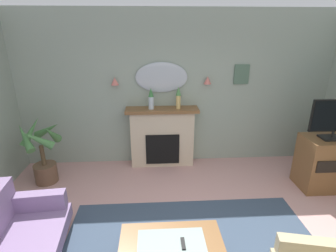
# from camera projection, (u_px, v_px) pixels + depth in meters

# --- Properties ---
(wall_back) EXTENTS (6.91, 0.10, 2.91)m
(wall_back) POSITION_uv_depth(u_px,v_px,m) (176.00, 90.00, 5.00)
(wall_back) COLOR #93A393
(wall_back) RESTS_ON ground
(fireplace) EXTENTS (1.36, 0.36, 1.16)m
(fireplace) POSITION_uv_depth(u_px,v_px,m) (162.00, 137.00, 5.09)
(fireplace) COLOR beige
(fireplace) RESTS_ON ground
(mantel_vase_left) EXTENTS (0.10, 0.10, 0.39)m
(mantel_vase_left) POSITION_uv_depth(u_px,v_px,m) (151.00, 99.00, 4.77)
(mantel_vase_left) COLOR silver
(mantel_vase_left) RESTS_ON fireplace
(mantel_vase_right) EXTENTS (0.10, 0.10, 0.41)m
(mantel_vase_right) POSITION_uv_depth(u_px,v_px,m) (178.00, 97.00, 4.79)
(mantel_vase_right) COLOR tan
(mantel_vase_right) RESTS_ON fireplace
(wall_mirror) EXTENTS (0.96, 0.06, 0.56)m
(wall_mirror) POSITION_uv_depth(u_px,v_px,m) (161.00, 77.00, 4.82)
(wall_mirror) COLOR #B2BCC6
(wall_sconce_left) EXTENTS (0.14, 0.14, 0.14)m
(wall_sconce_left) POSITION_uv_depth(u_px,v_px,m) (115.00, 81.00, 4.74)
(wall_sconce_left) COLOR #D17066
(wall_sconce_right) EXTENTS (0.14, 0.14, 0.14)m
(wall_sconce_right) POSITION_uv_depth(u_px,v_px,m) (208.00, 80.00, 4.84)
(wall_sconce_right) COLOR #D17066
(framed_picture) EXTENTS (0.28, 0.03, 0.36)m
(framed_picture) POSITION_uv_depth(u_px,v_px,m) (242.00, 74.00, 4.90)
(framed_picture) COLOR #4C6B56
(coffee_table) EXTENTS (1.10, 0.60, 0.45)m
(coffee_table) POSITION_uv_depth(u_px,v_px,m) (171.00, 245.00, 2.79)
(coffee_table) COLOR brown
(coffee_table) RESTS_ON ground
(tv_remote) EXTENTS (0.04, 0.16, 0.02)m
(tv_remote) POSITION_uv_depth(u_px,v_px,m) (183.00, 244.00, 2.73)
(tv_remote) COLOR black
(tv_remote) RESTS_ON coffee_table
(tv_cabinet) EXTENTS (0.80, 0.57, 0.90)m
(tv_cabinet) POSITION_uv_depth(u_px,v_px,m) (325.00, 163.00, 4.37)
(tv_cabinet) COLOR brown
(tv_cabinet) RESTS_ON ground
(potted_plant_corner_palm) EXTENTS (0.73, 0.74, 1.16)m
(potted_plant_corner_palm) POSITION_uv_depth(u_px,v_px,m) (42.00, 153.00, 4.48)
(potted_plant_corner_palm) COLOR brown
(potted_plant_corner_palm) RESTS_ON ground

